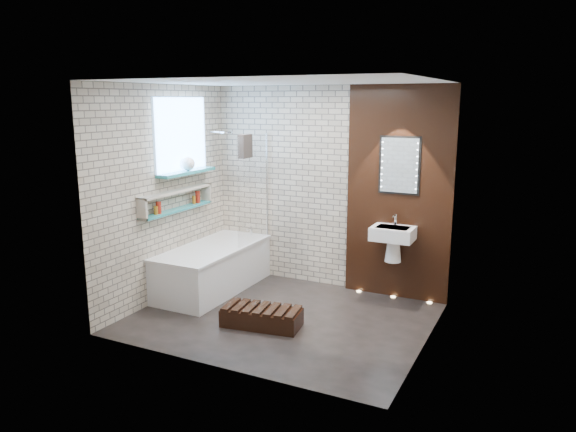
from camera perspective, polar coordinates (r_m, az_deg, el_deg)
The scene contains 15 objects.
ground at distance 6.28m, azimuth -0.61°, elevation -10.58°, with size 3.20×3.20×0.00m, color black.
room_shell at distance 5.90m, azimuth -0.64°, elevation 1.15°, with size 3.24×3.20×2.60m.
walnut_panel at distance 6.75m, azimuth 11.52°, elevation 2.28°, with size 1.30×0.06×2.60m, color black.
clerestory_window at distance 6.95m, azimuth -11.04°, elevation 7.58°, with size 0.18×1.00×0.94m.
display_niche at distance 6.86m, azimuth -11.55°, elevation 1.59°, with size 0.14×1.30×0.26m.
bathtub at distance 7.13m, azimuth -7.82°, elevation -5.39°, with size 0.79×1.74×0.70m.
bath_screen at distance 7.09m, azimuth -3.68°, elevation 2.80°, with size 0.01×0.78×1.40m, color white.
towel at distance 6.86m, azimuth -4.51°, elevation 7.28°, with size 0.09×0.22×0.29m, color #282420.
shower_head at distance 7.28m, azimuth -6.49°, elevation 8.70°, with size 0.18×0.18×0.02m, color silver.
washbasin at distance 6.67m, azimuth 10.91°, elevation -2.30°, with size 0.50×0.36×0.58m.
led_mirror at distance 6.66m, azimuth 11.57°, elevation 5.20°, with size 0.50×0.02×0.70m.
walnut_step at distance 6.04m, azimuth -2.77°, elevation -10.57°, with size 0.85×0.38×0.19m, color black.
niche_bottles at distance 6.88m, azimuth -11.41°, elevation 1.36°, with size 0.06×0.89×0.16m.
sill_vases at distance 6.95m, azimuth -10.42°, elevation 5.40°, with size 0.17×0.17×0.17m.
floor_uplights at distance 7.01m, azimuth 10.93°, elevation -8.28°, with size 0.96×0.06×0.01m.
Camera 1 is at (2.62, -5.17, 2.42)m, focal length 34.02 mm.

